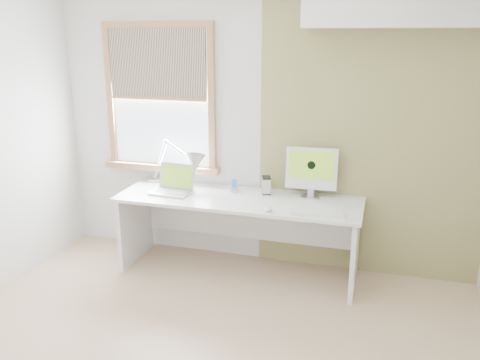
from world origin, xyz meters
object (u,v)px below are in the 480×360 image
at_px(desk_lamp, 187,165).
at_px(external_drive, 266,185).
at_px(laptop, 174,185).
at_px(imac, 312,170).
at_px(desk, 240,216).

distance_m(desk_lamp, external_drive, 0.78).
bearing_deg(laptop, external_drive, 13.37).
relative_size(laptop, external_drive, 2.42).
bearing_deg(desk_lamp, imac, 2.84).
bearing_deg(external_drive, imac, 3.60).
xyz_separation_m(external_drive, imac, (0.41, 0.03, 0.17)).
relative_size(desk, external_drive, 13.96).
height_order(desk, imac, imac).
distance_m(desk, desk_lamp, 0.70).
height_order(desk_lamp, laptop, desk_lamp).
bearing_deg(imac, external_drive, -176.40).
xyz_separation_m(desk_lamp, laptop, (-0.07, -0.17, -0.16)).
bearing_deg(desk, desk_lamp, 169.27).
bearing_deg(desk_lamp, laptop, -113.34).
xyz_separation_m(desk, laptop, (-0.63, -0.06, 0.26)).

